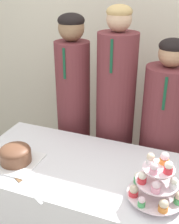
{
  "coord_description": "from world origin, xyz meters",
  "views": [
    {
      "loc": [
        0.44,
        -0.94,
        1.78
      ],
      "look_at": [
        -0.08,
        0.39,
        1.1
      ],
      "focal_mm": 45.0,
      "sensor_mm": 36.0,
      "label": 1
    }
  ],
  "objects_px": {
    "student_0": "(74,118)",
    "round_cake": "(15,154)",
    "student_1": "(115,123)",
    "cupcake_stand": "(157,182)",
    "cake_knife": "(21,183)",
    "student_2": "(161,144)"
  },
  "relations": [
    {
      "from": "student_1",
      "to": "student_2",
      "type": "bearing_deg",
      "value": -0.0
    },
    {
      "from": "cake_knife",
      "to": "round_cake",
      "type": "bearing_deg",
      "value": 159.76
    },
    {
      "from": "cupcake_stand",
      "to": "student_2",
      "type": "distance_m",
      "value": 0.73
    },
    {
      "from": "cupcake_stand",
      "to": "student_0",
      "type": "xyz_separation_m",
      "value": [
        -0.76,
        0.7,
        -0.11
      ]
    },
    {
      "from": "student_0",
      "to": "cupcake_stand",
      "type": "bearing_deg",
      "value": -42.28
    },
    {
      "from": "student_2",
      "to": "cupcake_stand",
      "type": "bearing_deg",
      "value": -84.95
    },
    {
      "from": "round_cake",
      "to": "cupcake_stand",
      "type": "relative_size",
      "value": 0.95
    },
    {
      "from": "round_cake",
      "to": "student_1",
      "type": "bearing_deg",
      "value": 57.44
    },
    {
      "from": "cupcake_stand",
      "to": "student_2",
      "type": "height_order",
      "value": "student_2"
    },
    {
      "from": "cake_knife",
      "to": "student_0",
      "type": "bearing_deg",
      "value": 121.54
    },
    {
      "from": "student_0",
      "to": "student_2",
      "type": "xyz_separation_m",
      "value": [
        0.7,
        0.0,
        -0.09
      ]
    },
    {
      "from": "cupcake_stand",
      "to": "student_2",
      "type": "bearing_deg",
      "value": 95.05
    },
    {
      "from": "student_1",
      "to": "student_2",
      "type": "relative_size",
      "value": 1.13
    },
    {
      "from": "cupcake_stand",
      "to": "student_0",
      "type": "height_order",
      "value": "student_0"
    },
    {
      "from": "student_0",
      "to": "round_cake",
      "type": "bearing_deg",
      "value": -97.29
    },
    {
      "from": "student_1",
      "to": "student_2",
      "type": "xyz_separation_m",
      "value": [
        0.36,
        -0.0,
        -0.1
      ]
    },
    {
      "from": "cupcake_stand",
      "to": "cake_knife",
      "type": "bearing_deg",
      "value": -169.37
    },
    {
      "from": "cupcake_stand",
      "to": "student_2",
      "type": "xyz_separation_m",
      "value": [
        -0.06,
        0.7,
        -0.2
      ]
    },
    {
      "from": "student_1",
      "to": "student_0",
      "type": "bearing_deg",
      "value": -180.0
    },
    {
      "from": "student_0",
      "to": "student_2",
      "type": "relative_size",
      "value": 1.09
    },
    {
      "from": "round_cake",
      "to": "cake_knife",
      "type": "relative_size",
      "value": 0.94
    },
    {
      "from": "student_0",
      "to": "student_1",
      "type": "relative_size",
      "value": 0.96
    }
  ]
}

